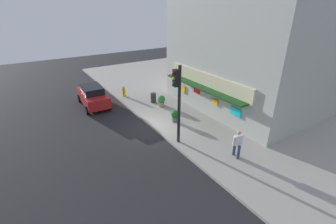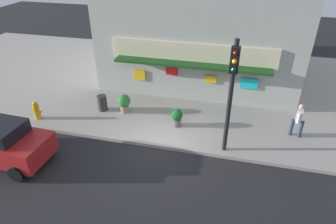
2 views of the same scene
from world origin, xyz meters
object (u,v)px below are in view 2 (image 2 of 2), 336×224
(fire_hydrant, at_px, (37,110))
(potted_plant_by_window, at_px, (124,102))
(traffic_light, at_px, (232,85))
(trash_can, at_px, (102,103))
(potted_plant_by_doorway, at_px, (177,117))
(pedestrian, at_px, (298,119))

(fire_hydrant, relative_size, potted_plant_by_window, 1.00)
(traffic_light, distance_m, trash_can, 7.19)
(traffic_light, height_order, fire_hydrant, traffic_light)
(traffic_light, distance_m, potted_plant_by_doorway, 3.76)
(potted_plant_by_doorway, xyz_separation_m, potted_plant_by_window, (-2.88, 0.62, 0.05))
(trash_can, height_order, potted_plant_by_window, potted_plant_by_window)
(traffic_light, relative_size, fire_hydrant, 5.00)
(trash_can, height_order, potted_plant_by_doorway, potted_plant_by_doorway)
(trash_can, bearing_deg, traffic_light, -17.05)
(potted_plant_by_window, bearing_deg, pedestrian, -1.10)
(fire_hydrant, xyz_separation_m, pedestrian, (12.18, 1.48, 0.43))
(traffic_light, relative_size, trash_can, 5.82)
(traffic_light, bearing_deg, potted_plant_by_window, 158.58)
(traffic_light, height_order, trash_can, traffic_light)
(pedestrian, height_order, potted_plant_by_doorway, pedestrian)
(trash_can, relative_size, pedestrian, 0.51)
(traffic_light, height_order, potted_plant_by_window, traffic_light)
(trash_can, xyz_separation_m, potted_plant_by_doorway, (4.05, -0.54, 0.08))
(potted_plant_by_doorway, bearing_deg, traffic_light, -31.32)
(fire_hydrant, xyz_separation_m, potted_plant_by_window, (3.94, 1.64, 0.09))
(trash_can, xyz_separation_m, potted_plant_by_window, (1.17, 0.09, 0.14))
(pedestrian, xyz_separation_m, potted_plant_by_doorway, (-5.36, -0.47, -0.40))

